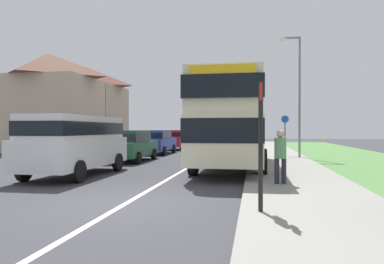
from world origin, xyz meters
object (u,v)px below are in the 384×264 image
at_px(double_decker_bus, 232,119).
at_px(bus_stop_sign, 261,137).
at_px(parked_car_red, 174,139).
at_px(pedestrian_at_stop, 280,154).
at_px(parked_van_white, 76,140).
at_px(parked_car_dark_green, 130,144).
at_px(street_lamp_mid, 298,89).
at_px(parked_car_blue, 156,141).
at_px(cycle_route_sign, 285,134).

bearing_deg(double_decker_bus, bus_stop_sign, -83.06).
height_order(parked_car_red, pedestrian_at_stop, pedestrian_at_stop).
xyz_separation_m(parked_van_white, parked_car_red, (-0.12, 17.05, -0.40)).
relative_size(parked_car_dark_green, street_lamp_mid, 0.66).
bearing_deg(parked_car_red, street_lamp_mid, -42.66).
height_order(double_decker_bus, parked_car_red, double_decker_bus).
height_order(bus_stop_sign, street_lamp_mid, street_lamp_mid).
height_order(parked_car_blue, cycle_route_sign, cycle_route_sign).
bearing_deg(pedestrian_at_stop, street_lamp_mid, 80.93).
xyz_separation_m(parked_van_white, parked_car_blue, (-0.20, 11.76, -0.39)).
distance_m(bus_stop_sign, street_lamp_mid, 14.46).
height_order(pedestrian_at_stop, street_lamp_mid, street_lamp_mid).
relative_size(double_decker_bus, bus_stop_sign, 3.90).
relative_size(double_decker_bus, parked_van_white, 1.90).
distance_m(double_decker_bus, parked_car_blue, 10.01).
height_order(parked_car_dark_green, cycle_route_sign, cycle_route_sign).
distance_m(parked_car_dark_green, street_lamp_mid, 9.79).
bearing_deg(parked_car_red, parked_car_blue, -90.84).
xyz_separation_m(double_decker_bus, bus_stop_sign, (1.08, -8.84, -0.60)).
height_order(double_decker_bus, parked_van_white, double_decker_bus).
relative_size(parked_van_white, pedestrian_at_stop, 3.20).
relative_size(parked_car_red, bus_stop_sign, 1.50).
xyz_separation_m(double_decker_bus, street_lamp_mid, (3.36, 5.23, 1.85)).
distance_m(parked_car_blue, bus_stop_sign, 18.31).
bearing_deg(parked_car_dark_green, cycle_route_sign, 25.79).
xyz_separation_m(parked_van_white, street_lamp_mid, (8.81, 8.82, 2.70)).
bearing_deg(pedestrian_at_stop, parked_car_blue, 118.89).
distance_m(parked_car_red, cycle_route_sign, 10.96).
xyz_separation_m(pedestrian_at_stop, street_lamp_mid, (1.66, 10.39, 3.01)).
height_order(double_decker_bus, cycle_route_sign, double_decker_bus).
bearing_deg(cycle_route_sign, parked_car_red, 139.65).
distance_m(parked_van_white, street_lamp_mid, 12.76).
relative_size(double_decker_bus, cycle_route_sign, 4.02).
xyz_separation_m(double_decker_bus, parked_car_dark_green, (-5.49, 2.39, -1.24)).
distance_m(parked_car_blue, cycle_route_sign, 8.63).
xyz_separation_m(double_decker_bus, parked_car_blue, (-5.65, 8.17, -1.24)).
height_order(parked_car_red, street_lamp_mid, street_lamp_mid).
relative_size(bus_stop_sign, street_lamp_mid, 0.38).
distance_m(double_decker_bus, street_lamp_mid, 6.48).
height_order(parked_van_white, parked_car_blue, parked_van_white).
bearing_deg(pedestrian_at_stop, bus_stop_sign, -99.60).
distance_m(double_decker_bus, parked_car_dark_green, 6.11).
distance_m(parked_van_white, pedestrian_at_stop, 7.33).
height_order(parked_car_blue, bus_stop_sign, bus_stop_sign).
bearing_deg(double_decker_bus, parked_van_white, -146.66).
relative_size(parked_car_dark_green, parked_car_blue, 0.99).
bearing_deg(bus_stop_sign, cycle_route_sign, 83.66).
relative_size(parked_car_red, pedestrian_at_stop, 2.34).
distance_m(double_decker_bus, parked_car_red, 14.63).
bearing_deg(parked_van_white, pedestrian_at_stop, -12.36).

